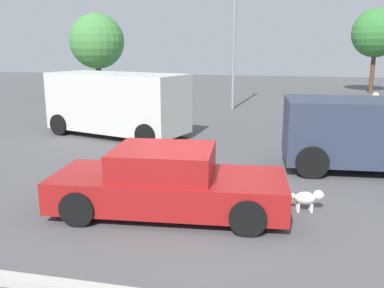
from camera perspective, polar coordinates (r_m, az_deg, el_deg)
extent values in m
plane|color=#515154|center=(8.25, -0.47, -9.05)|extent=(80.00, 80.00, 0.00)
cube|color=maroon|center=(8.01, -3.15, -6.26)|extent=(4.53, 2.10, 0.60)
cube|color=maroon|center=(7.86, -3.92, -2.38)|extent=(1.98, 1.74, 0.52)
cube|color=slate|center=(7.74, 2.44, -2.62)|extent=(0.19, 1.46, 0.43)
cube|color=slate|center=(8.07, -10.01, -2.13)|extent=(0.19, 1.46, 0.43)
cylinder|color=black|center=(8.69, 7.67, -5.75)|extent=(0.66, 0.28, 0.64)
cylinder|color=black|center=(7.17, 7.64, -9.93)|extent=(0.66, 0.28, 0.64)
cylinder|color=black|center=(9.17, -11.45, -4.88)|extent=(0.66, 0.28, 0.64)
cylinder|color=black|center=(7.75, -15.36, -8.51)|extent=(0.66, 0.28, 0.64)
ellipsoid|color=white|center=(8.41, 15.21, -7.16)|extent=(0.43, 0.30, 0.25)
sphere|color=white|center=(8.44, 16.92, -6.70)|extent=(0.20, 0.20, 0.20)
sphere|color=white|center=(8.46, 17.38, -6.74)|extent=(0.09, 0.09, 0.09)
cylinder|color=white|center=(8.56, 15.89, -8.16)|extent=(0.06, 0.06, 0.16)
cylinder|color=white|center=(8.44, 16.07, -8.49)|extent=(0.06, 0.06, 0.16)
cylinder|color=white|center=(8.51, 14.21, -8.18)|extent=(0.06, 0.06, 0.16)
cylinder|color=white|center=(8.39, 14.37, -8.51)|extent=(0.06, 0.06, 0.16)
sphere|color=white|center=(8.35, 13.62, -6.93)|extent=(0.11, 0.11, 0.11)
cube|color=silver|center=(15.04, -10.23, 5.70)|extent=(5.38, 3.34, 2.00)
cube|color=slate|center=(16.68, -16.92, 7.58)|extent=(0.53, 1.61, 0.80)
cylinder|color=black|center=(15.80, -17.64, 2.55)|extent=(0.80, 0.46, 0.76)
cylinder|color=black|center=(17.10, -13.08, 3.59)|extent=(0.80, 0.46, 0.76)
cylinder|color=black|center=(13.29, -6.27, 1.18)|extent=(0.80, 0.46, 0.76)
cylinder|color=black|center=(14.81, -2.06, 2.49)|extent=(0.80, 0.46, 0.76)
cube|color=#2D384C|center=(11.59, 23.83, 1.66)|extent=(4.64, 2.29, 1.59)
cylinder|color=black|center=(12.30, 15.00, -0.08)|extent=(0.82, 0.31, 0.80)
cylinder|color=black|center=(10.50, 16.11, -2.38)|extent=(0.82, 0.31, 0.80)
cylinder|color=black|center=(15.57, 23.54, 2.04)|extent=(0.13, 0.13, 0.83)
cylinder|color=black|center=(15.40, 23.40, 1.95)|extent=(0.13, 0.13, 0.83)
cube|color=#3359B2|center=(15.38, 23.71, 4.58)|extent=(0.38, 0.46, 0.59)
cylinder|color=#3359B2|center=(15.62, 23.89, 4.49)|extent=(0.09, 0.09, 0.69)
cylinder|color=#3359B2|center=(15.15, 23.49, 4.29)|extent=(0.09, 0.09, 0.69)
sphere|color=beige|center=(15.33, 23.85, 6.08)|extent=(0.22, 0.22, 0.22)
cylinder|color=gray|center=(21.41, 5.77, 13.93)|extent=(0.14, 0.14, 6.87)
cylinder|color=brown|center=(31.64, 23.45, 8.99)|extent=(0.29, 0.29, 2.82)
sphere|color=#387F38|center=(31.61, 23.89, 13.72)|extent=(3.22, 3.22, 3.22)
cylinder|color=brown|center=(28.21, -12.63, 8.70)|extent=(0.35, 0.35, 2.17)
sphere|color=#478C42|center=(28.14, -12.88, 13.56)|extent=(3.48, 3.48, 3.48)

